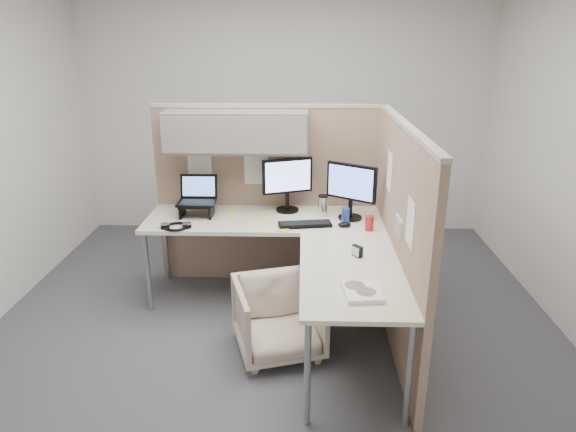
{
  "coord_description": "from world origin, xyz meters",
  "views": [
    {
      "loc": [
        0.21,
        -3.52,
        2.19
      ],
      "look_at": [
        0.1,
        0.25,
        0.85
      ],
      "focal_mm": 32.0,
      "sensor_mm": 36.0,
      "label": 1
    }
  ],
  "objects_px": {
    "office_chair": "(279,315)",
    "monitor_left": "(287,180)",
    "desk": "(291,241)",
    "keyboard": "(305,224)"
  },
  "relations": [
    {
      "from": "office_chair",
      "to": "monitor_left",
      "type": "xyz_separation_m",
      "value": [
        0.03,
        1.04,
        0.7
      ]
    },
    {
      "from": "office_chair",
      "to": "monitor_left",
      "type": "bearing_deg",
      "value": 71.76
    },
    {
      "from": "desk",
      "to": "office_chair",
      "type": "bearing_deg",
      "value": -99.78
    },
    {
      "from": "monitor_left",
      "to": "keyboard",
      "type": "relative_size",
      "value": 1.1
    },
    {
      "from": "office_chair",
      "to": "monitor_left",
      "type": "distance_m",
      "value": 1.25
    },
    {
      "from": "office_chair",
      "to": "monitor_left",
      "type": "relative_size",
      "value": 1.29
    },
    {
      "from": "desk",
      "to": "keyboard",
      "type": "distance_m",
      "value": 0.26
    },
    {
      "from": "desk",
      "to": "monitor_left",
      "type": "height_order",
      "value": "monitor_left"
    },
    {
      "from": "keyboard",
      "to": "desk",
      "type": "bearing_deg",
      "value": -123.99
    },
    {
      "from": "desk",
      "to": "office_chair",
      "type": "distance_m",
      "value": 0.59
    }
  ]
}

